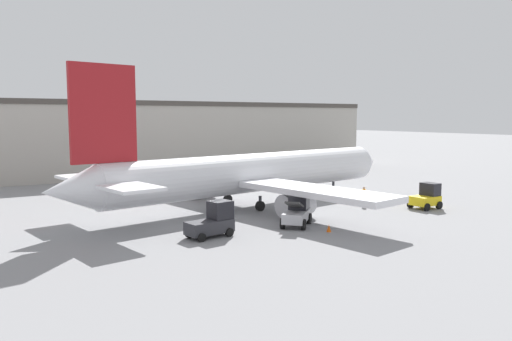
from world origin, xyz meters
name	(u,v)px	position (x,y,z in m)	size (l,w,h in m)	color
ground_plane	(256,205)	(0.00, 0.00, 0.00)	(400.00, 400.00, 0.00)	gray
terminal_building	(86,138)	(-8.07, 34.21, 5.35)	(90.64, 15.28, 10.69)	#ADA89E
airplane	(247,173)	(-1.05, -0.18, 3.16)	(38.45, 32.44, 12.33)	white
ground_crew_worker	(364,196)	(8.67, -5.50, 0.98)	(0.40, 0.40, 1.83)	#1E2338
baggage_tug	(213,221)	(-9.06, -9.08, 1.10)	(3.58, 2.23, 2.49)	#2D2D33
belt_loader_truck	(297,212)	(-1.84, -9.20, 1.09)	(3.68, 3.59, 2.28)	#B2B2B7
pushback_tug	(427,197)	(12.70, -9.49, 1.05)	(2.65, 2.19, 2.33)	yellow
safety_cone_near	(329,228)	(-1.15, -12.23, 0.28)	(0.36, 0.36, 0.55)	#EF590F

